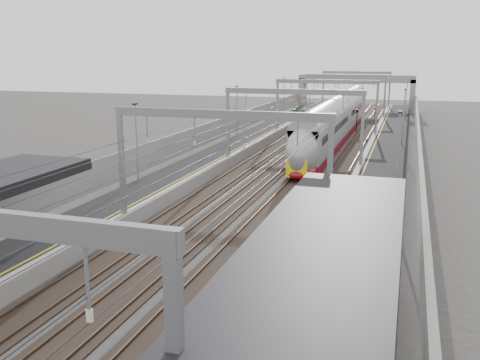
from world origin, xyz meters
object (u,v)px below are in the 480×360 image
Objects in this scene: bench at (359,304)px; signal_green at (294,115)px; train at (336,124)px; overbridge at (356,83)px.

signal_green is (-14.05, 55.16, 0.88)m from bench.
bench is at bearing -81.32° from train.
overbridge is at bearing 92.19° from train.
overbridge is 0.43× the size of train.
train is 14.79× the size of signal_green.
overbridge reaches higher than train.
bench is at bearing -75.71° from signal_green.
overbridge is at bearing 80.84° from signal_green.
signal_green is at bearing 104.29° from bench.
bench is (8.85, -87.41, -3.77)m from overbridge.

